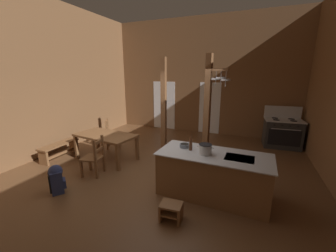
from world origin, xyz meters
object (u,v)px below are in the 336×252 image
object	(u,v)px
ladderback_chair_near_window	(94,157)
mixing_bowl_on_counter	(185,146)
ladderback_chair_by_post	(112,134)
bench_along_left_wall	(59,148)
kitchen_island	(213,175)
dining_table	(106,137)
stockpot_on_counter	(205,149)
backpack	(56,178)
stove_range	(282,133)
bottle_tall_on_counter	(191,144)
step_stool	(171,210)

from	to	relation	value
ladderback_chair_near_window	mixing_bowl_on_counter	bearing A→B (deg)	9.08
ladderback_chair_by_post	bench_along_left_wall	bearing A→B (deg)	-122.79
kitchen_island	bench_along_left_wall	xyz separation A→B (m)	(-4.45, 0.21, -0.14)
dining_table	stockpot_on_counter	world-z (taller)	stockpot_on_counter
ladderback_chair_near_window	backpack	bearing A→B (deg)	-102.17
ladderback_chair_near_window	stockpot_on_counter	xyz separation A→B (m)	(2.63, 0.14, 0.53)
dining_table	stockpot_on_counter	bearing A→B (deg)	-13.86
stove_range	bottle_tall_on_counter	distance (m)	4.30
kitchen_island	dining_table	bearing A→B (deg)	168.00
dining_table	mixing_bowl_on_counter	bearing A→B (deg)	-11.96
ladderback_chair_near_window	bench_along_left_wall	xyz separation A→B (m)	(-1.66, 0.42, -0.15)
backpack	mixing_bowl_on_counter	bearing A→B (deg)	28.08
ladderback_chair_by_post	bottle_tall_on_counter	xyz separation A→B (m)	(3.12, -1.51, 0.56)
ladderback_chair_near_window	bottle_tall_on_counter	size ratio (longest dim) A/B	3.00
ladderback_chair_near_window	backpack	world-z (taller)	ladderback_chair_near_window
step_stool	backpack	size ratio (longest dim) A/B	0.64
bench_along_left_wall	bottle_tall_on_counter	size ratio (longest dim) A/B	3.72
stove_range	step_stool	distance (m)	5.20
step_stool	dining_table	bearing A→B (deg)	147.65
stove_range	mixing_bowl_on_counter	distance (m)	4.27
ladderback_chair_near_window	stove_range	bearing A→B (deg)	41.98
kitchen_island	ladderback_chair_by_post	distance (m)	3.91
step_stool	backpack	distance (m)	2.50
stove_range	ladderback_chair_near_window	bearing A→B (deg)	-138.02
backpack	mixing_bowl_on_counter	xyz separation A→B (m)	(2.35, 1.25, 0.61)
kitchen_island	stockpot_on_counter	distance (m)	0.57
mixing_bowl_on_counter	bottle_tall_on_counter	xyz separation A→B (m)	(0.16, -0.11, 0.09)
kitchen_island	step_stool	bearing A→B (deg)	-116.09
kitchen_island	bottle_tall_on_counter	bearing A→B (deg)	177.02
kitchen_island	ladderback_chair_by_post	bearing A→B (deg)	156.91
ladderback_chair_by_post	backpack	xyz separation A→B (m)	(0.61, -2.65, -0.14)
step_stool	dining_table	size ratio (longest dim) A/B	0.21
stockpot_on_counter	bottle_tall_on_counter	world-z (taller)	bottle_tall_on_counter
step_stool	ladderback_chair_near_window	distance (m)	2.45
bottle_tall_on_counter	stockpot_on_counter	bearing A→B (deg)	-16.21
bench_along_left_wall	stove_range	bearing A→B (deg)	30.30
ladderback_chair_near_window	backpack	distance (m)	0.94
kitchen_island	bench_along_left_wall	size ratio (longest dim) A/B	1.86
step_stool	bottle_tall_on_counter	xyz separation A→B (m)	(0.01, 1.03, 0.83)
ladderback_chair_by_post	mixing_bowl_on_counter	size ratio (longest dim) A/B	4.56
stove_range	bottle_tall_on_counter	bearing A→B (deg)	-119.18
stove_range	dining_table	distance (m)	5.65
ladderback_chair_by_post	stockpot_on_counter	bearing A→B (deg)	-24.98
step_stool	bench_along_left_wall	size ratio (longest dim) A/B	0.32
ladderback_chair_by_post	stove_range	bearing A→B (deg)	23.05
ladderback_chair_by_post	bench_along_left_wall	world-z (taller)	ladderback_chair_by_post
dining_table	ladderback_chair_near_window	distance (m)	0.96
ladderback_chair_by_post	mixing_bowl_on_counter	xyz separation A→B (m)	(2.96, -1.40, 0.47)
step_stool	mixing_bowl_on_counter	world-z (taller)	mixing_bowl_on_counter
ladderback_chair_near_window	stockpot_on_counter	distance (m)	2.69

